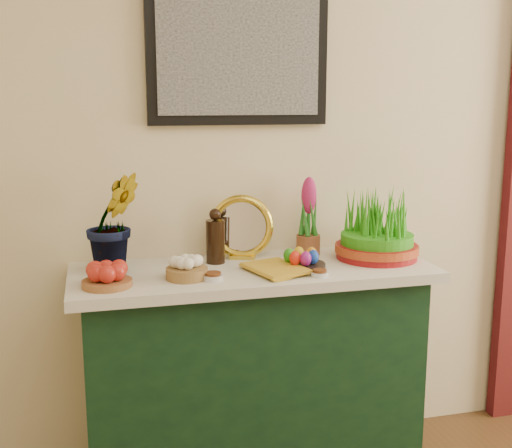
% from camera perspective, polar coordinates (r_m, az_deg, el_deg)
% --- Properties ---
extents(sideboard, '(1.30, 0.45, 0.85)m').
position_cam_1_polar(sideboard, '(2.67, -0.28, -13.54)').
color(sideboard, '#133519').
rests_on(sideboard, ground).
extents(tablecloth, '(1.40, 0.55, 0.04)m').
position_cam_1_polar(tablecloth, '(2.51, -0.29, -4.27)').
color(tablecloth, beige).
rests_on(tablecloth, sideboard).
extents(hyacinth_green, '(0.30, 0.28, 0.50)m').
position_cam_1_polar(hyacinth_green, '(2.45, -12.58, 1.57)').
color(hyacinth_green, '#277B24').
rests_on(hyacinth_green, tablecloth).
extents(apple_bowl, '(0.20, 0.20, 0.09)m').
position_cam_1_polar(apple_bowl, '(2.30, -13.13, -4.57)').
color(apple_bowl, brown).
rests_on(apple_bowl, tablecloth).
extents(garlic_basket, '(0.16, 0.16, 0.09)m').
position_cam_1_polar(garlic_basket, '(2.35, -6.17, -4.02)').
color(garlic_basket, olive).
rests_on(garlic_basket, tablecloth).
extents(vinegar_cruet, '(0.08, 0.08, 0.22)m').
position_cam_1_polar(vinegar_cruet, '(2.55, -3.63, -1.34)').
color(vinegar_cruet, black).
rests_on(vinegar_cruet, tablecloth).
extents(mirror, '(0.27, 0.14, 0.26)m').
position_cam_1_polar(mirror, '(2.62, -1.29, -0.33)').
color(mirror, gold).
rests_on(mirror, tablecloth).
extents(book, '(0.22, 0.28, 0.03)m').
position_cam_1_polar(book, '(2.38, -0.08, -4.23)').
color(book, gold).
rests_on(book, tablecloth).
extents(spice_dish_left, '(0.07, 0.07, 0.03)m').
position_cam_1_polar(spice_dish_left, '(2.33, -3.86, -4.69)').
color(spice_dish_left, silver).
rests_on(spice_dish_left, tablecloth).
extents(spice_dish_right, '(0.06, 0.06, 0.03)m').
position_cam_1_polar(spice_dish_right, '(2.38, 5.67, -4.38)').
color(spice_dish_right, silver).
rests_on(spice_dish_right, tablecloth).
extents(egg_plate, '(0.22, 0.22, 0.08)m').
position_cam_1_polar(egg_plate, '(2.49, 4.11, -3.27)').
color(egg_plate, black).
rests_on(egg_plate, tablecloth).
extents(hyacinth_pink, '(0.10, 0.10, 0.33)m').
position_cam_1_polar(hyacinth_pink, '(2.69, 4.69, 0.38)').
color(hyacinth_pink, brown).
rests_on(hyacinth_pink, tablecloth).
extents(wheatgrass_sabzeh, '(0.34, 0.34, 0.28)m').
position_cam_1_polar(wheatgrass_sabzeh, '(2.66, 10.73, -0.46)').
color(wheatgrass_sabzeh, maroon).
rests_on(wheatgrass_sabzeh, tablecloth).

